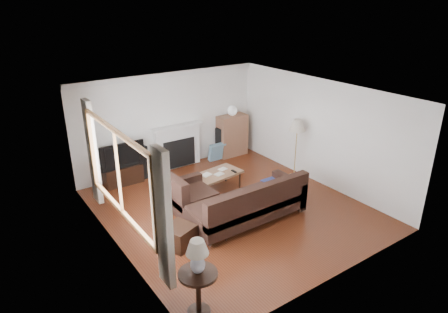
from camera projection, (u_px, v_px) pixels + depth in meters
room at (232, 154)px, 8.06m from camera, size 5.10×5.60×2.54m
window at (118, 173)px, 6.50m from camera, size 0.12×2.74×1.54m
curtain_near at (164, 220)px, 5.43m from camera, size 0.10×0.35×2.10m
curtain_far at (93, 152)px, 7.74m from camera, size 0.10×0.35×2.10m
fireplace at (178, 146)px, 10.40m from camera, size 1.40×0.26×1.15m
tv_stand at (123, 175)px, 9.59m from camera, size 0.91×0.41×0.46m
television at (121, 154)px, 9.39m from camera, size 1.06×0.14×0.61m
speaker_left at (141, 162)px, 9.83m from camera, size 0.29×0.32×0.84m
speaker_right at (222, 143)px, 11.09m from camera, size 0.33×0.35×0.85m
bookshelf at (232, 135)px, 11.19m from camera, size 0.84×0.40×1.16m
globe_lamp at (232, 111)px, 10.92m from camera, size 0.28×0.28×0.28m
sectional_sofa at (247, 202)px, 7.93m from camera, size 2.64×1.93×0.85m
coffee_table at (217, 182)px, 9.23m from camera, size 1.22×0.77×0.45m
footstool at (180, 236)px, 7.19m from camera, size 0.62×0.62×0.41m
floor_lamp at (296, 149)px, 9.74m from camera, size 0.47×0.47×1.49m
side_table at (198, 293)px, 5.61m from camera, size 0.56×0.56×0.70m
table_lamp at (197, 257)px, 5.39m from camera, size 0.32×0.32×0.52m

